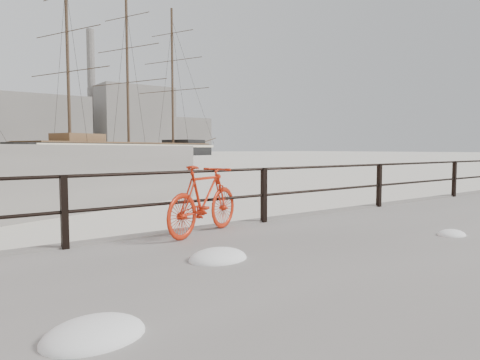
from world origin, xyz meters
TOP-DOWN VIEW (x-y plane):
  - ground at (0.00, 0.00)m, footprint 400.00×400.00m
  - guardrail at (0.00, -0.15)m, footprint 28.00×0.10m
  - bicycle at (-4.96, -0.42)m, footprint 1.78×0.95m
  - barque_black at (28.02, 82.82)m, footprint 69.47×45.63m
  - industrial_west at (20.00, 140.00)m, footprint 32.00×18.00m
  - industrial_mid at (55.00, 145.00)m, footprint 26.00×20.00m
  - industrial_east at (78.00, 150.00)m, footprint 20.00×16.00m
  - smokestack at (42.00, 150.00)m, footprint 2.80×2.80m

SIDE VIEW (x-z plane):
  - ground at x=0.00m, z-range 0.00..0.00m
  - barque_black at x=28.02m, z-range -18.52..18.52m
  - guardrail at x=0.00m, z-range 0.35..1.35m
  - bicycle at x=-4.96m, z-range 0.35..1.45m
  - industrial_east at x=78.00m, z-range 0.00..14.00m
  - industrial_west at x=20.00m, z-range 0.00..18.00m
  - industrial_mid at x=55.00m, z-range 0.00..24.00m
  - smokestack at x=42.00m, z-range 0.00..44.00m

